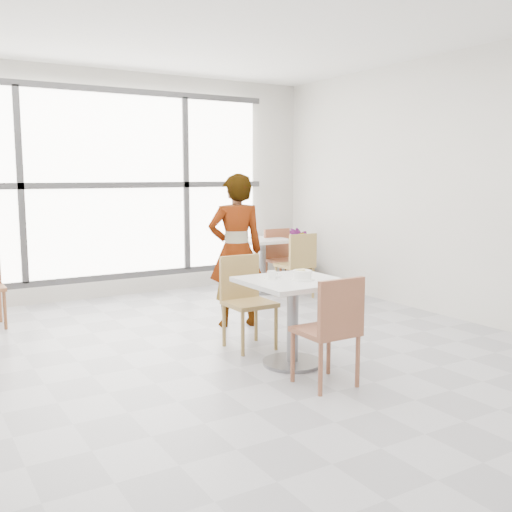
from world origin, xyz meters
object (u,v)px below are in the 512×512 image
chair_near (332,324)px  oatmeal_bowl (302,275)px  person (236,251)px  bg_chair_right_far (281,255)px  plant_right (299,257)px  main_table (293,305)px  bg_table_right (262,258)px  coffee_cup (272,275)px  chair_far (245,295)px  bg_chair_right_near (298,261)px

chair_near → oatmeal_bowl: (0.12, 0.56, 0.29)m
person → bg_chair_right_far: (1.54, 1.43, -0.32)m
plant_right → person: bearing=-140.5°
main_table → plant_right: 3.81m
main_table → bg_table_right: 3.21m
main_table → bg_chair_right_far: bearing=58.0°
person → bg_chair_right_far: size_ratio=1.90×
coffee_cup → bg_chair_right_far: bg_chair_right_far is taller
bg_table_right → coffee_cup: bearing=-120.4°
person → plant_right: 2.64m
plant_right → chair_near: bearing=-122.1°
person → main_table: bearing=96.3°
person → bg_chair_right_far: 2.12m
plant_right → oatmeal_bowl: bearing=-125.1°
bg_table_right → plant_right: plant_right is taller
main_table → plant_right: (2.25, 3.07, -0.10)m
main_table → chair_far: bearing=95.7°
person → bg_table_right: size_ratio=2.20×
bg_chair_right_far → plant_right: bearing=25.8°
chair_near → bg_chair_right_far: same height
bg_chair_right_near → main_table: bearing=53.7°
chair_far → bg_table_right: 2.65m
chair_near → coffee_cup: chair_near is taller
oatmeal_bowl → person: bearing=82.9°
main_table → plant_right: size_ratio=0.95×
bg_table_right → main_table: bearing=-117.2°
bg_chair_right_far → chair_far: bearing=-130.6°
person → chair_far: bearing=82.8°
chair_near → oatmeal_bowl: chair_near is taller
bg_table_right → bg_chair_right_far: (0.31, -0.01, 0.01)m
bg_table_right → chair_far: bearing=-125.4°
main_table → chair_far: size_ratio=0.92×
bg_chair_right_near → bg_table_right: bearing=-72.7°
chair_near → oatmeal_bowl: bearing=-102.0°
bg_table_right → plant_right: 0.82m
bg_table_right → bg_chair_right_near: bearing=-72.7°
bg_chair_right_near → plant_right: 1.02m
main_table → bg_chair_right_near: (1.65, 2.25, -0.02)m
chair_near → person: (0.30, 2.03, 0.32)m
oatmeal_bowl → bg_table_right: 3.25m
coffee_cup → bg_chair_right_far: 3.34m
chair_near → person: size_ratio=0.53×
chair_far → bg_table_right: chair_far is taller
chair_far → coffee_cup: size_ratio=5.47×
main_table → bg_chair_right_far: size_ratio=0.92×
oatmeal_bowl → coffee_cup: (-0.19, 0.17, -0.01)m
bg_chair_right_far → plant_right: size_ratio=1.04×
bg_chair_right_far → plant_right: bg_chair_right_far is taller
main_table → oatmeal_bowl: oatmeal_bowl is taller
chair_near → person: bearing=-98.4°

